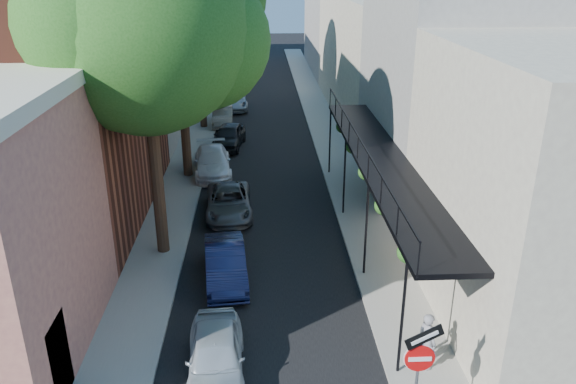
{
  "coord_description": "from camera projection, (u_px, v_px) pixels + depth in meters",
  "views": [
    {
      "loc": [
        -0.15,
        -8.59,
        9.95
      ],
      "look_at": [
        0.75,
        8.87,
        2.8
      ],
      "focal_mm": 35.0,
      "sensor_mm": 36.0,
      "label": 1
    }
  ],
  "objects": [
    {
      "name": "pedestrian",
      "position": [
        427.0,
        341.0,
        14.47
      ],
      "size": [
        0.57,
        0.69,
        1.61
      ],
      "primitive_type": "imported",
      "rotation": [
        0.0,
        0.0,
        1.95
      ],
      "color": "gray",
      "rests_on": "sidewalk_right"
    },
    {
      "name": "sidewalk_left",
      "position": [
        205.0,
        116.0,
        39.23
      ],
      "size": [
        2.0,
        64.0,
        0.12
      ],
      "primitive_type": "cube",
      "color": "gray",
      "rests_on": "ground"
    },
    {
      "name": "road_surface",
      "position": [
        262.0,
        116.0,
        39.44
      ],
      "size": [
        6.0,
        64.0,
        0.01
      ],
      "primitive_type": "cube",
      "color": "black",
      "rests_on": "ground"
    },
    {
      "name": "parked_car_c",
      "position": [
        229.0,
        202.0,
        23.75
      ],
      "size": [
        2.12,
        4.2,
        1.14
      ],
      "primitive_type": "imported",
      "rotation": [
        0.0,
        0.0,
        0.06
      ],
      "color": "#4E5054",
      "rests_on": "ground"
    },
    {
      "name": "oak_mid",
      "position": [
        187.0,
        31.0,
        25.73
      ],
      "size": [
        6.6,
        6.0,
        10.2
      ],
      "color": "#352315",
      "rests_on": "ground"
    },
    {
      "name": "sign_post",
      "position": [
        419.0,
        362.0,
        11.99
      ],
      "size": [
        0.89,
        0.17,
        2.99
      ],
      "color": "#595B60",
      "rests_on": "ground"
    },
    {
      "name": "buildings_left",
      "position": [
        116.0,
        47.0,
        35.99
      ],
      "size": [
        10.1,
        59.1,
        12.0
      ],
      "color": "tan",
      "rests_on": "ground"
    },
    {
      "name": "buildings_right",
      "position": [
        395.0,
        52.0,
        37.72
      ],
      "size": [
        9.8,
        55.0,
        10.0
      ],
      "color": "beige",
      "rests_on": "ground"
    },
    {
      "name": "parked_car_g",
      "position": [
        232.0,
        100.0,
        41.05
      ],
      "size": [
        2.44,
        4.76,
        1.29
      ],
      "primitive_type": "imported",
      "rotation": [
        0.0,
        0.0,
        0.07
      ],
      "color": "#939CA6",
      "rests_on": "ground"
    },
    {
      "name": "parked_car_b",
      "position": [
        225.0,
        264.0,
        18.77
      ],
      "size": [
        1.69,
        3.89,
        1.24
      ],
      "primitive_type": "imported",
      "rotation": [
        0.0,
        0.0,
        0.1
      ],
      "color": "#141A3F",
      "rests_on": "ground"
    },
    {
      "name": "sidewalk_right",
      "position": [
        319.0,
        114.0,
        39.61
      ],
      "size": [
        2.0,
        64.0,
        0.12
      ],
      "primitive_type": "cube",
      "color": "gray",
      "rests_on": "ground"
    },
    {
      "name": "parked_car_a",
      "position": [
        216.0,
        356.0,
        14.36
      ],
      "size": [
        1.68,
        3.73,
        1.24
      ],
      "primitive_type": "imported",
      "rotation": [
        0.0,
        0.0,
        0.06
      ],
      "color": "#AFBAC2",
      "rests_on": "ground"
    },
    {
      "name": "oak_near",
      "position": [
        158.0,
        32.0,
        18.06
      ],
      "size": [
        7.48,
        6.8,
        11.42
      ],
      "color": "#352315",
      "rests_on": "ground"
    },
    {
      "name": "parked_car_d",
      "position": [
        212.0,
        162.0,
        28.34
      ],
      "size": [
        2.23,
        4.56,
        1.28
      ],
      "primitive_type": "imported",
      "rotation": [
        0.0,
        0.0,
        0.1
      ],
      "color": "white",
      "rests_on": "ground"
    },
    {
      "name": "parked_car_f",
      "position": [
        223.0,
        116.0,
        36.91
      ],
      "size": [
        1.42,
        3.76,
        1.23
      ],
      "primitive_type": "imported",
      "rotation": [
        0.0,
        0.0,
        0.03
      ],
      "color": "slate",
      "rests_on": "ground"
    },
    {
      "name": "parked_car_e",
      "position": [
        229.0,
        136.0,
        32.48
      ],
      "size": [
        2.1,
        4.09,
        1.33
      ],
      "primitive_type": "imported",
      "rotation": [
        0.0,
        0.0,
        -0.14
      ],
      "color": "black",
      "rests_on": "ground"
    }
  ]
}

